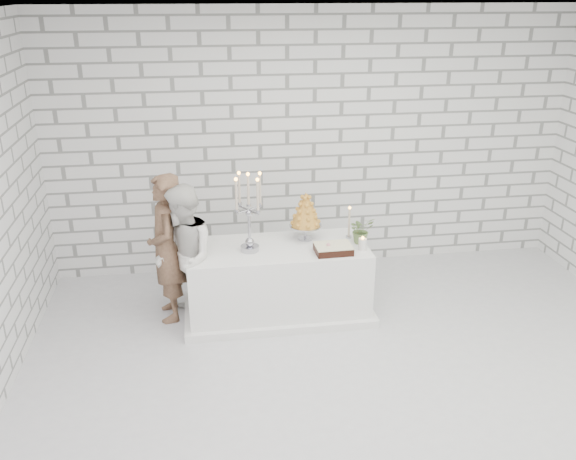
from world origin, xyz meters
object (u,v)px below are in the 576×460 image
Objects in this scene: candelabra at (249,213)px; groom at (166,248)px; croquembouche at (306,216)px; cake_table at (278,281)px; bride at (184,258)px.

groom is at bearing 169.04° from candelabra.
cake_table is at bearing -153.75° from croquembouche.
groom is (-1.10, 0.11, 0.39)m from cake_table.
bride reaches higher than croquembouche.
candelabra is at bearing -170.57° from cake_table.
candelabra is (0.81, -0.16, 0.39)m from groom.
groom is at bearing -142.63° from bride.
bride is 1.81× the size of candelabra.
groom reaches higher than bride.
bride is at bearing 37.41° from groom.
candelabra reaches higher than bride.
cake_table is 1.17m from groom.
bride is (-0.92, -0.07, 0.35)m from cake_table.
candelabra is at bearing 71.83° from groom.
cake_table is 1.24× the size of bride.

